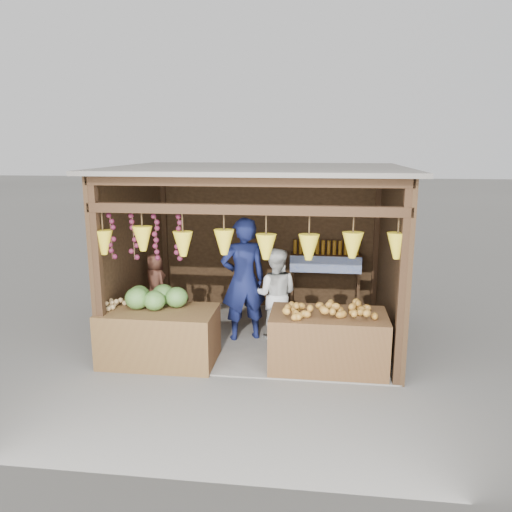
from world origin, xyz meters
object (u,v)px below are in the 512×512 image
Objects in this scene: counter_left at (159,336)px; woman_standing at (275,294)px; vendor_seated at (155,283)px; man_standing at (243,280)px; counter_right at (328,341)px.

woman_standing is at bearing 34.71° from counter_left.
woman_standing is 1.97m from vendor_seated.
counter_left is 1.89m from woman_standing.
man_standing is at bearing 42.97° from counter_left.
woman_standing reaches higher than counter_left.
counter_left is 1.64× the size of vendor_seated.
man_standing reaches higher than vendor_seated.
counter_left is 1.54m from man_standing.
man_standing is at bearing -152.15° from vendor_seated.
man_standing reaches higher than woman_standing.
counter_right is (2.32, 0.07, 0.01)m from counter_left.
counter_right is 1.66m from man_standing.
man_standing reaches higher than counter_left.
counter_right is 0.81× the size of man_standing.
counter_left is at bearing 147.39° from vendor_seated.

